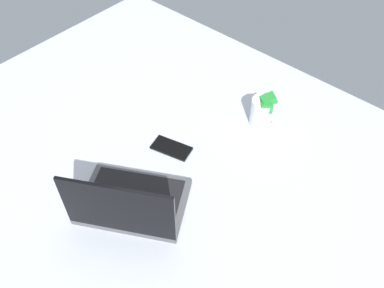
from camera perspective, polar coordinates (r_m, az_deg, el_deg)
name	(u,v)px	position (r cm, az deg, el deg)	size (l,w,h in cm)	color
bed_mattress	(171,166)	(154.10, -2.96, -3.07)	(180.00, 140.00, 18.00)	#B7BCC6
laptop	(130,203)	(129.52, -8.56, -7.99)	(40.04, 36.22, 23.00)	#4C4C51
snack_cup	(263,110)	(154.76, 9.78, 4.60)	(10.44, 10.09, 14.14)	silver
cell_phone	(171,148)	(147.48, -2.94, -0.51)	(6.80, 14.00, 0.80)	black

